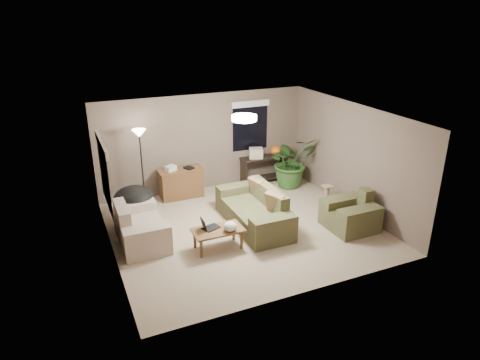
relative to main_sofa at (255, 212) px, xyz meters
name	(u,v)px	position (x,y,z in m)	size (l,w,h in m)	color
room_shell	(244,174)	(-0.30, -0.06, 0.96)	(5.50, 5.50, 5.50)	tan
main_sofa	(255,212)	(0.00, 0.00, 0.00)	(0.95, 2.20, 0.85)	#47462A
throw_pillows	(266,195)	(0.26, 0.00, 0.36)	(0.40, 1.40, 0.47)	#8C7251
loveseat	(139,228)	(-2.48, 0.29, 0.00)	(0.90, 1.60, 0.85)	beige
armchair	(351,215)	(1.81, -0.98, 0.00)	(0.95, 1.00, 0.85)	brown
coffee_table	(218,232)	(-1.12, -0.63, 0.06)	(1.00, 0.55, 0.42)	brown
laptop	(208,226)	(-1.28, -0.53, 0.19)	(0.39, 0.33, 0.24)	black
plastic_bag	(230,226)	(-0.92, -0.78, 0.22)	(0.27, 0.24, 0.19)	white
desk	(181,183)	(-1.06, 2.09, 0.08)	(1.10, 0.50, 0.75)	brown
desk_papers	(174,168)	(-1.21, 2.08, 0.51)	(0.73, 0.33, 0.12)	silver
console_table	(264,167)	(1.28, 2.12, 0.14)	(1.30, 0.40, 0.75)	black
pumpkin	(276,151)	(1.63, 2.12, 0.58)	(0.30, 0.30, 0.25)	orange
cardboard_box	(256,153)	(1.03, 2.12, 0.59)	(0.36, 0.27, 0.27)	beige
papasan_chair	(135,201)	(-2.37, 1.27, 0.17)	(1.16, 1.16, 0.80)	black
floor_lamp	(140,143)	(-2.03, 1.91, 1.30)	(0.32, 0.32, 1.91)	black
ceiling_fixture	(244,118)	(-0.30, -0.06, 2.15)	(0.50, 0.50, 0.10)	white
houseplant	(291,167)	(1.84, 1.65, 0.24)	(1.24, 1.37, 1.07)	#2D5923
cat_scratching_post	(327,197)	(2.03, 0.22, -0.08)	(0.32, 0.32, 0.50)	tan
window_left	(103,163)	(-3.03, 0.24, 1.49)	(0.05, 1.56, 1.33)	black
window_back	(250,117)	(1.00, 2.42, 1.49)	(1.06, 0.05, 1.33)	black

